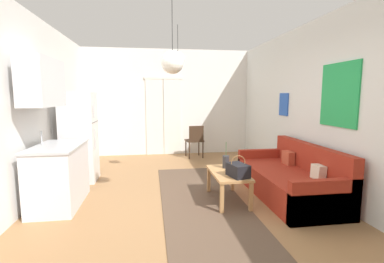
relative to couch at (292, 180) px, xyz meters
name	(u,v)px	position (x,y,z in m)	size (l,w,h in m)	color
ground_plane	(187,214)	(-1.73, -0.34, -0.31)	(4.98, 8.28, 0.10)	#996D44
wall_back	(168,103)	(-1.73, 3.55, 1.14)	(4.58, 0.13, 2.81)	white
wall_right	(340,108)	(0.51, -0.34, 1.15)	(0.12, 7.88, 2.81)	silver
wall_left	(1,111)	(-3.97, -0.34, 1.15)	(0.12, 7.88, 2.81)	white
area_rug	(201,200)	(-1.45, 0.03, -0.25)	(1.22, 3.60, 0.01)	brown
couch	(292,180)	(0.00, 0.00, 0.00)	(0.94, 2.04, 0.82)	maroon
coffee_table	(228,176)	(-1.06, -0.06, 0.13)	(0.49, 0.93, 0.45)	#B27F4C
bamboo_vase	(226,162)	(-1.03, 0.17, 0.29)	(0.11, 0.11, 0.42)	#2D2D33
handbag	(238,170)	(-0.99, -0.31, 0.29)	(0.29, 0.37, 0.31)	black
refrigerator	(79,137)	(-3.51, 1.33, 0.57)	(0.60, 0.59, 1.65)	white
kitchen_counter	(55,151)	(-3.56, 0.15, 0.54)	(0.62, 1.12, 2.10)	silver
accent_chair	(195,139)	(-1.08, 2.93, 0.22)	(0.47, 0.45, 0.84)	#382619
pendant_lamp_near	(173,62)	(-1.90, -0.27, 1.76)	(0.30, 0.30, 0.95)	black
pendant_lamp_far	(178,59)	(-1.70, 1.01, 1.97)	(0.25, 0.25, 0.71)	black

